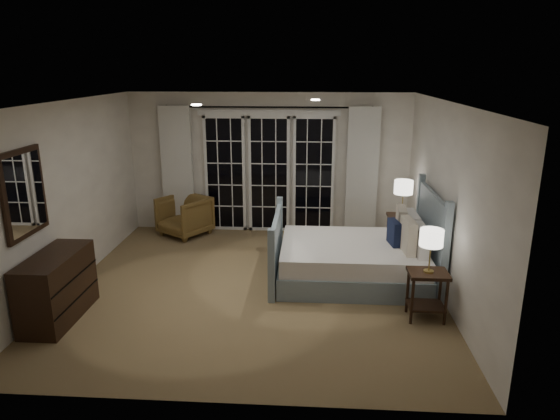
# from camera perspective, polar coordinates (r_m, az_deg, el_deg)

# --- Properties ---
(floor) EXTENTS (5.00, 5.00, 0.00)m
(floor) POSITION_cam_1_polar(r_m,az_deg,el_deg) (6.99, -2.98, -8.67)
(floor) COLOR olive
(floor) RESTS_ON ground
(ceiling) EXTENTS (5.00, 5.00, 0.00)m
(ceiling) POSITION_cam_1_polar(r_m,az_deg,el_deg) (6.36, -3.31, 12.24)
(ceiling) COLOR white
(ceiling) RESTS_ON wall_back
(wall_left) EXTENTS (0.02, 5.00, 2.50)m
(wall_left) POSITION_cam_1_polar(r_m,az_deg,el_deg) (7.29, -23.04, 1.51)
(wall_left) COLOR white
(wall_left) RESTS_ON floor
(wall_right) EXTENTS (0.02, 5.00, 2.50)m
(wall_right) POSITION_cam_1_polar(r_m,az_deg,el_deg) (6.74, 18.47, 0.86)
(wall_right) COLOR white
(wall_right) RESTS_ON floor
(wall_back) EXTENTS (5.00, 0.02, 2.50)m
(wall_back) POSITION_cam_1_polar(r_m,az_deg,el_deg) (8.99, -1.25, 5.35)
(wall_back) COLOR white
(wall_back) RESTS_ON floor
(wall_front) EXTENTS (5.00, 0.02, 2.50)m
(wall_front) POSITION_cam_1_polar(r_m,az_deg,el_deg) (4.22, -7.16, -7.41)
(wall_front) COLOR white
(wall_front) RESTS_ON floor
(french_doors) EXTENTS (2.50, 0.04, 2.20)m
(french_doors) POSITION_cam_1_polar(r_m,az_deg,el_deg) (8.98, -1.26, 4.30)
(french_doors) COLOR black
(french_doors) RESTS_ON wall_back
(curtain_rod) EXTENTS (3.50, 0.03, 0.03)m
(curtain_rod) POSITION_cam_1_polar(r_m,az_deg,el_deg) (8.76, -1.35, 11.67)
(curtain_rod) COLOR black
(curtain_rod) RESTS_ON wall_back
(curtain_left) EXTENTS (0.55, 0.10, 2.25)m
(curtain_left) POSITION_cam_1_polar(r_m,az_deg,el_deg) (9.18, -11.65, 4.62)
(curtain_left) COLOR silver
(curtain_left) RESTS_ON curtain_rod
(curtain_right) EXTENTS (0.55, 0.10, 2.25)m
(curtain_right) POSITION_cam_1_polar(r_m,az_deg,el_deg) (8.90, 9.36, 4.38)
(curtain_right) COLOR silver
(curtain_right) RESTS_ON curtain_rod
(downlight_a) EXTENTS (0.12, 0.12, 0.01)m
(downlight_a) POSITION_cam_1_polar(r_m,az_deg,el_deg) (6.91, 4.07, 12.45)
(downlight_a) COLOR white
(downlight_a) RESTS_ON ceiling
(downlight_b) EXTENTS (0.12, 0.12, 0.01)m
(downlight_b) POSITION_cam_1_polar(r_m,az_deg,el_deg) (6.07, -9.52, 11.77)
(downlight_b) COLOR white
(downlight_b) RESTS_ON ceiling
(bed) EXTENTS (2.20, 1.58, 1.28)m
(bed) POSITION_cam_1_polar(r_m,az_deg,el_deg) (7.15, 8.70, -5.43)
(bed) COLOR gray
(bed) RESTS_ON floor
(nightstand_left) EXTENTS (0.46, 0.37, 0.60)m
(nightstand_left) POSITION_cam_1_polar(r_m,az_deg,el_deg) (6.24, 16.46, -8.57)
(nightstand_left) COLOR black
(nightstand_left) RESTS_ON floor
(nightstand_right) EXTENTS (0.45, 0.36, 0.59)m
(nightstand_right) POSITION_cam_1_polar(r_m,az_deg,el_deg) (8.43, 13.63, -1.91)
(nightstand_right) COLOR black
(nightstand_right) RESTS_ON floor
(lamp_left) EXTENTS (0.27, 0.27, 0.53)m
(lamp_left) POSITION_cam_1_polar(r_m,az_deg,el_deg) (6.01, 16.92, -3.13)
(lamp_left) COLOR #AB8E44
(lamp_left) RESTS_ON nightstand_left
(lamp_right) EXTENTS (0.30, 0.30, 0.58)m
(lamp_right) POSITION_cam_1_polar(r_m,az_deg,el_deg) (8.26, 13.94, 2.50)
(lamp_right) COLOR #AB8E44
(lamp_right) RESTS_ON nightstand_right
(armchair) EXTENTS (1.06, 1.07, 0.71)m
(armchair) POSITION_cam_1_polar(r_m,az_deg,el_deg) (9.07, -10.86, -0.67)
(armchair) COLOR brown
(armchair) RESTS_ON floor
(dresser) EXTENTS (0.49, 1.14, 0.81)m
(dresser) POSITION_cam_1_polar(r_m,az_deg,el_deg) (6.55, -24.15, -8.04)
(dresser) COLOR black
(dresser) RESTS_ON floor
(mirror) EXTENTS (0.05, 0.85, 1.00)m
(mirror) POSITION_cam_1_polar(r_m,az_deg,el_deg) (6.32, -27.22, 1.71)
(mirror) COLOR black
(mirror) RESTS_ON wall_left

